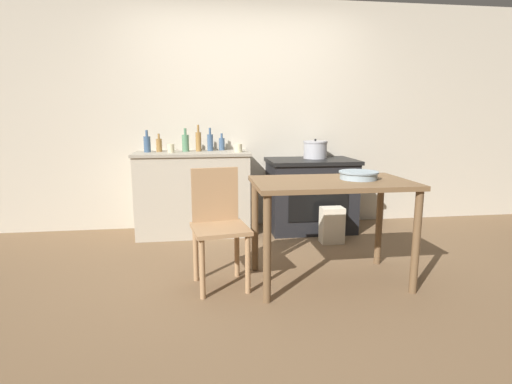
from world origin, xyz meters
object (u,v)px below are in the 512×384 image
Objects in this scene: bottle_center at (198,141)px; cup_right at (171,148)px; bottle_mid_left at (147,144)px; flour_sack at (332,225)px; work_table at (331,196)px; mixing_bowl_large at (359,175)px; bottle_far_left at (210,142)px; bottle_center_left at (222,144)px; chair at (218,223)px; bottle_left at (186,143)px; bottle_center_right at (159,145)px; cup_mid_right at (238,148)px; stock_pot at (315,150)px; stove at (310,194)px.

bottle_center is 3.16× the size of cup_right.
flour_sack is at bearing -17.54° from bottle_mid_left.
mixing_bowl_large is at bearing 7.82° from work_table.
bottle_center_left is at bearing 26.34° from bottle_far_left.
chair is 1.49m from cup_right.
cup_right reaches higher than work_table.
flour_sack is 1.48× the size of bottle_left.
bottle_left is at bearing -1.73° from bottle_center_right.
bottle_far_left is 1.33× the size of bottle_center_left.
bottle_left is at bearing 156.90° from flour_sack.
chair is at bearing -144.39° from flour_sack.
cup_mid_right reaches higher than mixing_bowl_large.
chair is 1.42m from cup_mid_right.
bottle_far_left reaches higher than bottle_left.
work_table is 2.17m from bottle_mid_left.
bottle_center_left is (0.12, 1.58, 0.49)m from chair.
bottle_center_left reaches higher than cup_mid_right.
bottle_left is 0.41m from bottle_center_left.
flour_sack is 2.11m from bottle_mid_left.
cup_right is (-0.15, -0.12, -0.05)m from bottle_left.
stock_pot is 0.95× the size of bottle_center.
bottle_far_left is 1.01× the size of bottle_left.
chair is at bearing -64.90° from bottle_mid_left.
stove is 1.62m from cup_right.
mixing_bowl_large reaches higher than work_table.
stock_pot is (0.06, 0.07, 0.50)m from stove.
stove is 4.14× the size of bottle_mid_left.
stove is at bearing 80.15° from work_table.
bottle_far_left is at bearing 118.39° from work_table.
cup_mid_right is at bearing -11.51° from bottle_center_right.
stove is 2.62× the size of flour_sack.
chair is at bearing -128.87° from stove.
work_table is at bearing -57.49° from bottle_center.
bottle_mid_left reaches higher than stock_pot.
flour_sack is at bearing -87.93° from stock_pot.
bottle_mid_left is at bearing 161.13° from cup_right.
bottle_mid_left is at bearing 162.46° from flour_sack.
stock_pot is 3.13× the size of cup_mid_right.
bottle_center_left is 2.09× the size of cup_right.
flour_sack is at bearing -29.25° from bottle_far_left.
stock_pot is at bearing 8.31° from cup_mid_right.
bottle_left is at bearing 131.68° from mixing_bowl_large.
bottle_center reaches higher than bottle_center_right.
mixing_bowl_large is 1.95m from bottle_center.
chair is at bearing -94.45° from bottle_center_left.
bottle_left reaches higher than stock_pot.
bottle_center is 1.47× the size of bottle_center_right.
bottle_mid_left is (-0.67, -0.08, -0.01)m from bottle_far_left.
bottle_center is (-1.24, 0.11, 0.60)m from stove.
stove is 3.87× the size of bottle_left.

